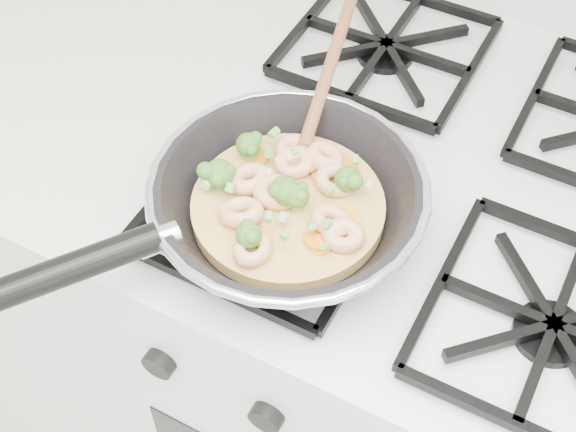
% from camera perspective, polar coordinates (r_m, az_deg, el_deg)
% --- Properties ---
extents(stove, '(0.60, 0.60, 0.92)m').
position_cam_1_polar(stove, '(1.27, 8.50, -10.68)').
color(stove, white).
rests_on(stove, ground).
extents(counter_left, '(1.00, 0.60, 0.90)m').
position_cam_1_polar(counter_left, '(1.57, -19.46, 1.84)').
color(counter_left, white).
rests_on(counter_left, ground).
extents(skillet, '(0.34, 0.57, 0.09)m').
position_cam_1_polar(skillet, '(0.80, -0.36, 1.12)').
color(skillet, black).
rests_on(skillet, stove).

